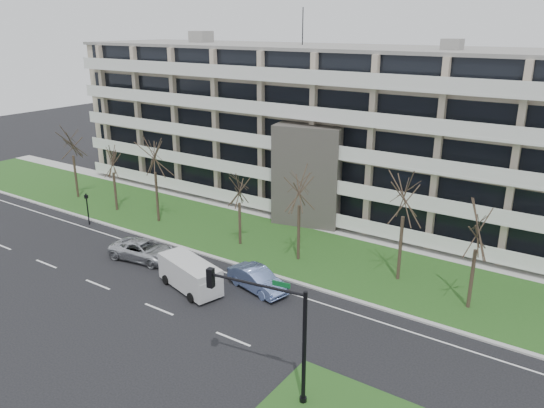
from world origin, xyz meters
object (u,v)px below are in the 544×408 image
Objects in this scene: blue_sedan at (257,279)px; traffic_signal at (270,321)px; pedestrian_signal at (87,205)px; silver_pickup at (144,250)px; white_van at (190,273)px.

blue_sedan is 0.76× the size of traffic_signal.
pedestrian_signal is at bearing 99.20° from blue_sedan.
silver_pickup is at bearing 108.72° from blue_sedan.
pedestrian_signal reaches higher than silver_pickup.
white_van is (6.30, -1.56, 0.47)m from silver_pickup.
silver_pickup is at bearing -36.19° from pedestrian_signal.
silver_pickup is 10.09m from pedestrian_signal.
traffic_signal is (16.87, -7.38, 3.26)m from silver_pickup.
blue_sedan is at bearing -26.55° from pedestrian_signal.
white_van reaches higher than silver_pickup.
blue_sedan is 4.57m from white_van.
traffic_signal is at bearing -122.42° from silver_pickup.
pedestrian_signal is (-26.59, 9.81, -2.13)m from traffic_signal.
silver_pickup is 0.97× the size of white_van.
pedestrian_signal is at bearing 67.18° from silver_pickup.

